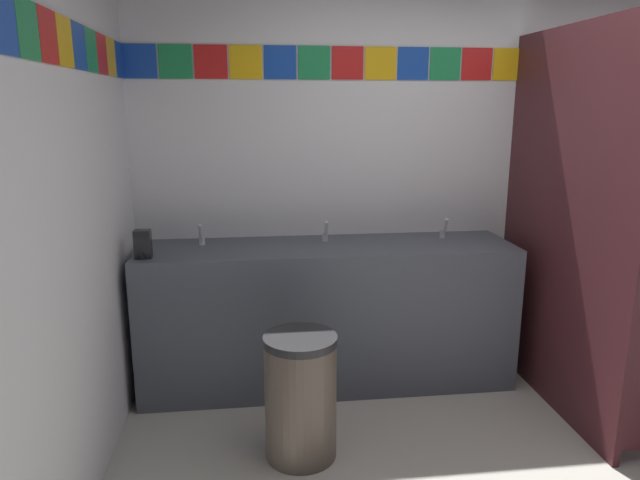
{
  "coord_description": "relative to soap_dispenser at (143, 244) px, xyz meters",
  "views": [
    {
      "loc": [
        -1.34,
        -1.93,
        1.73
      ],
      "look_at": [
        -0.97,
        1.11,
        1.0
      ],
      "focal_mm": 32.2,
      "sensor_mm": 36.0,
      "label": 1
    }
  ],
  "objects": [
    {
      "name": "faucet_left",
      "position": [
        0.3,
        0.26,
        -0.03
      ],
      "size": [
        0.04,
        0.1,
        0.14
      ],
      "color": "silver",
      "rests_on": "vanity_counter"
    },
    {
      "name": "faucet_center",
      "position": [
        1.06,
        0.26,
        -0.03
      ],
      "size": [
        0.04,
        0.1,
        0.14
      ],
      "color": "silver",
      "rests_on": "vanity_counter"
    },
    {
      "name": "stall_divider",
      "position": [
        2.51,
        -0.48,
        0.1
      ],
      "size": [
        0.92,
        1.37,
        2.15
      ],
      "color": "#471E23",
      "rests_on": "ground_plane"
    },
    {
      "name": "wall_side",
      "position": [
        -0.17,
        -1.26,
        0.41
      ],
      "size": [
        0.09,
        3.42,
        2.75
      ],
      "color": "silver",
      "rests_on": "ground_plane"
    },
    {
      "name": "wall_back",
      "position": [
        1.94,
        0.49,
        0.41
      ],
      "size": [
        4.15,
        0.09,
        2.75
      ],
      "color": "silver",
      "rests_on": "ground_plane"
    },
    {
      "name": "toilet",
      "position": [
        2.81,
        0.04,
        -0.67
      ],
      "size": [
        0.39,
        0.49,
        0.74
      ],
      "color": "white",
      "rests_on": "ground_plane"
    },
    {
      "name": "vanity_counter",
      "position": [
        1.06,
        0.17,
        -0.51
      ],
      "size": [
        2.28,
        0.57,
        0.89
      ],
      "color": "#4C515B",
      "rests_on": "ground_plane"
    },
    {
      "name": "trash_bin",
      "position": [
        0.82,
        -0.62,
        -0.65
      ],
      "size": [
        0.36,
        0.36,
        0.64
      ],
      "color": "brown",
      "rests_on": "ground_plane"
    },
    {
      "name": "faucet_right",
      "position": [
        1.82,
        0.26,
        -0.03
      ],
      "size": [
        0.04,
        0.1,
        0.14
      ],
      "color": "silver",
      "rests_on": "vanity_counter"
    },
    {
      "name": "soap_dispenser",
      "position": [
        0.0,
        0.0,
        0.0
      ],
      "size": [
        0.09,
        0.09,
        0.16
      ],
      "color": "black",
      "rests_on": "vanity_counter"
    }
  ]
}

